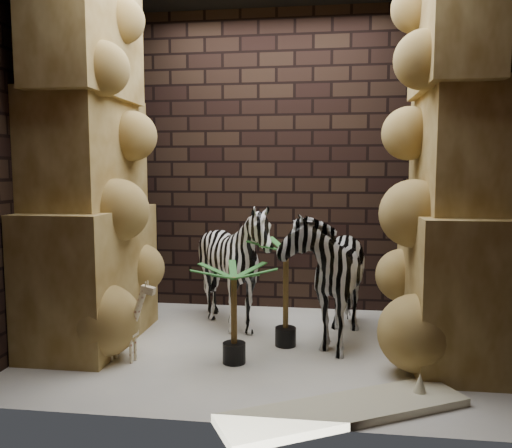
# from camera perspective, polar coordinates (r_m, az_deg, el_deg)

# --- Properties ---
(floor) EXTENTS (3.50, 3.50, 0.00)m
(floor) POSITION_cam_1_polar(r_m,az_deg,el_deg) (4.24, 0.44, -13.51)
(floor) COLOR silver
(floor) RESTS_ON ground
(wall_back) EXTENTS (3.50, 0.00, 3.50)m
(wall_back) POSITION_cam_1_polar(r_m,az_deg,el_deg) (5.24, 2.21, 6.90)
(wall_back) COLOR black
(wall_back) RESTS_ON ground
(wall_front) EXTENTS (3.50, 0.00, 3.50)m
(wall_front) POSITION_cam_1_polar(r_m,az_deg,el_deg) (2.77, -2.87, 7.71)
(wall_front) COLOR black
(wall_front) RESTS_ON ground
(wall_left) EXTENTS (0.00, 3.00, 3.00)m
(wall_left) POSITION_cam_1_polar(r_m,az_deg,el_deg) (4.57, -22.04, 6.61)
(wall_left) COLOR black
(wall_left) RESTS_ON ground
(wall_right) EXTENTS (0.00, 3.00, 3.00)m
(wall_right) POSITION_cam_1_polar(r_m,az_deg,el_deg) (4.16, 25.31, 6.57)
(wall_right) COLOR black
(wall_right) RESTS_ON ground
(rock_pillar_left) EXTENTS (0.68, 1.30, 3.00)m
(rock_pillar_left) POSITION_cam_1_polar(r_m,az_deg,el_deg) (4.40, -18.05, 6.79)
(rock_pillar_left) COLOR tan
(rock_pillar_left) RESTS_ON floor
(rock_pillar_right) EXTENTS (0.58, 1.25, 3.00)m
(rock_pillar_right) POSITION_cam_1_polar(r_m,az_deg,el_deg) (4.07, 20.85, 6.78)
(rock_pillar_right) COLOR tan
(rock_pillar_right) RESTS_ON floor
(zebra_right) EXTENTS (0.72, 1.17, 1.30)m
(zebra_right) POSITION_cam_1_polar(r_m,az_deg,el_deg) (4.33, 7.83, -4.24)
(zebra_right) COLOR white
(zebra_right) RESTS_ON floor
(zebra_left) EXTENTS (1.05, 1.24, 1.03)m
(zebra_left) POSITION_cam_1_polar(r_m,az_deg,el_deg) (4.57, -2.38, -5.37)
(zebra_left) COLOR white
(zebra_left) RESTS_ON floor
(giraffe_toy) EXTENTS (0.34, 0.15, 0.63)m
(giraffe_toy) POSITION_cam_1_polar(r_m,az_deg,el_deg) (4.01, -14.52, -10.15)
(giraffe_toy) COLOR beige
(giraffe_toy) RESTS_ON floor
(palm_front) EXTENTS (0.36, 0.36, 0.88)m
(palm_front) POSITION_cam_1_polar(r_m,az_deg,el_deg) (4.18, 3.30, -7.55)
(palm_front) COLOR #205E15
(palm_front) RESTS_ON floor
(palm_back) EXTENTS (0.36, 0.36, 0.74)m
(palm_back) POSITION_cam_1_polar(r_m,az_deg,el_deg) (3.83, -2.44, -9.87)
(palm_back) COLOR #205E15
(palm_back) RESTS_ON floor
(surfboard) EXTENTS (1.50, 1.05, 0.05)m
(surfboard) POSITION_cam_1_polar(r_m,az_deg,el_deg) (3.24, 9.78, -19.58)
(surfboard) COLOR beige
(surfboard) RESTS_ON floor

